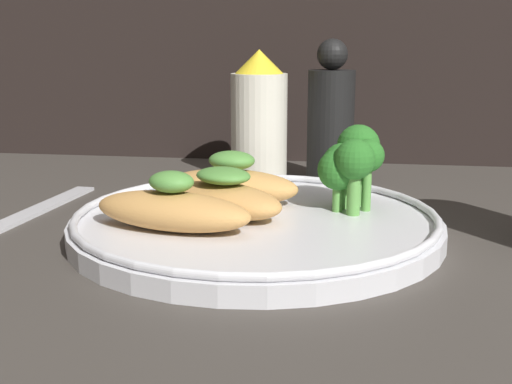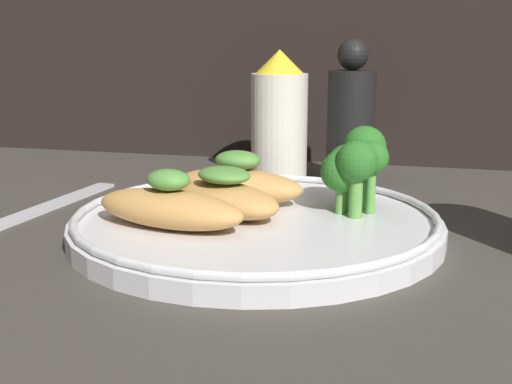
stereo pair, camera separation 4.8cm
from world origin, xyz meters
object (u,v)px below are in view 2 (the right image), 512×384
at_px(plate, 256,223).
at_px(sauce_bottle, 279,118).
at_px(broccoli_bunch, 355,163).
at_px(pepper_grinder, 351,120).

distance_m(plate, sauce_bottle, 0.21).
bearing_deg(plate, sauce_bottle, 97.80).
relative_size(broccoli_bunch, sauce_bottle, 0.48).
height_order(plate, sauce_bottle, sauce_bottle).
relative_size(broccoli_bunch, pepper_grinder, 0.45).
distance_m(broccoli_bunch, sauce_bottle, 0.20).
bearing_deg(broccoli_bunch, sauce_bottle, 119.96).
xyz_separation_m(plate, sauce_bottle, (-0.03, 0.21, 0.06)).
bearing_deg(sauce_bottle, broccoli_bunch, -60.04).
bearing_deg(plate, pepper_grinder, 77.07).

